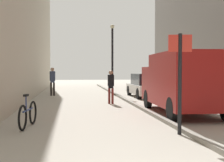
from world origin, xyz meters
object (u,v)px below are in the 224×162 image
(delivery_van, at_px, (182,81))
(lamp_post, at_px, (112,55))
(bicycle_leaning, at_px, (28,114))
(pedestrian_main_foreground, at_px, (52,79))
(parked_car, at_px, (147,86))
(pedestrian_mid_block, at_px, (111,85))
(street_sign_post, at_px, (180,75))

(delivery_van, height_order, lamp_post, lamp_post)
(bicycle_leaning, bearing_deg, pedestrian_main_foreground, 98.07)
(delivery_van, bearing_deg, parked_car, 88.47)
(delivery_van, bearing_deg, pedestrian_mid_block, 122.28)
(pedestrian_main_foreground, distance_m, street_sign_post, 13.55)
(pedestrian_mid_block, distance_m, street_sign_post, 7.64)
(street_sign_post, bearing_deg, delivery_van, -100.39)
(parked_car, height_order, bicycle_leaning, parked_car)
(pedestrian_main_foreground, xyz_separation_m, parked_car, (5.86, -1.79, -0.35))
(parked_car, bearing_deg, pedestrian_main_foreground, 162.65)
(lamp_post, bearing_deg, pedestrian_main_foreground, -175.46)
(lamp_post, bearing_deg, street_sign_post, -90.16)
(delivery_van, xyz_separation_m, bicycle_leaning, (-5.46, -2.19, -0.86))
(delivery_van, bearing_deg, bicycle_leaning, -156.09)
(delivery_van, height_order, street_sign_post, street_sign_post)
(lamp_post, height_order, bicycle_leaning, lamp_post)
(delivery_van, distance_m, bicycle_leaning, 5.94)
(parked_car, bearing_deg, pedestrian_mid_block, -127.45)
(delivery_van, relative_size, parked_car, 1.28)
(pedestrian_main_foreground, xyz_separation_m, pedestrian_mid_block, (3.15, -5.37, -0.11))
(lamp_post, relative_size, bicycle_leaning, 2.70)
(pedestrian_main_foreground, relative_size, delivery_van, 0.34)
(pedestrian_main_foreground, relative_size, pedestrian_mid_block, 1.11)
(pedestrian_mid_block, relative_size, parked_car, 0.39)
(delivery_van, bearing_deg, pedestrian_main_foreground, 122.36)
(bicycle_leaning, bearing_deg, parked_car, 66.77)
(pedestrian_mid_block, bearing_deg, bicycle_leaning, -95.86)
(pedestrian_main_foreground, xyz_separation_m, lamp_post, (4.00, 0.32, 1.66))
(delivery_van, relative_size, bicycle_leaning, 3.07)
(pedestrian_main_foreground, bearing_deg, parked_car, 152.58)
(pedestrian_mid_block, height_order, parked_car, pedestrian_mid_block)
(parked_car, bearing_deg, street_sign_post, -100.05)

